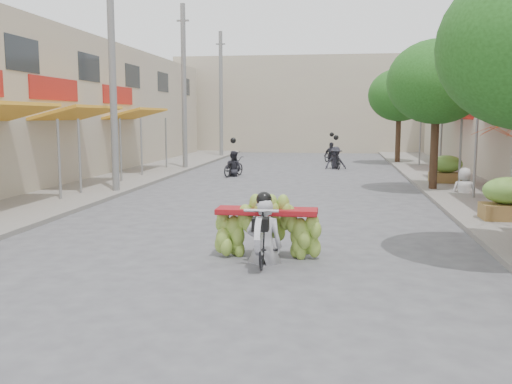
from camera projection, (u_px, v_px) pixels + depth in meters
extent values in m
plane|color=#57565C|center=(164.00, 332.00, 6.97)|extent=(120.00, 120.00, 0.00)
cube|color=gray|center=(107.00, 181.00, 22.66)|extent=(4.00, 60.00, 0.12)
cube|color=gray|center=(473.00, 187.00, 20.71)|extent=(4.00, 60.00, 0.12)
cylinder|color=slate|center=(59.00, 161.00, 17.30)|extent=(0.08, 0.08, 2.55)
cube|color=orange|center=(79.00, 113.00, 20.36)|extent=(1.77, 4.00, 0.53)
cylinder|color=slate|center=(80.00, 158.00, 18.67)|extent=(0.08, 0.08, 2.55)
cylinder|color=slate|center=(121.00, 151.00, 22.20)|extent=(0.08, 0.08, 2.55)
cube|color=#A91C16|center=(54.00, 89.00, 20.37)|extent=(0.10, 3.50, 0.80)
cube|color=orange|center=(137.00, 114.00, 26.25)|extent=(1.77, 4.00, 0.53)
cylinder|color=slate|center=(141.00, 148.00, 24.56)|extent=(0.08, 0.08, 2.55)
cylinder|color=slate|center=(166.00, 144.00, 28.09)|extent=(0.08, 0.08, 2.55)
cube|color=#A91C16|center=(118.00, 95.00, 26.26)|extent=(0.10, 3.50, 0.80)
cube|color=#1E2328|center=(22.00, 54.00, 18.28)|extent=(0.08, 2.00, 1.10)
cube|color=#1E2328|center=(89.00, 68.00, 23.18)|extent=(0.08, 2.00, 1.10)
cube|color=#1E2328|center=(132.00, 76.00, 28.09)|extent=(0.08, 2.00, 1.10)
cube|color=#1E2328|center=(163.00, 82.00, 33.00)|extent=(0.08, 2.00, 1.10)
cube|color=#1E2328|center=(185.00, 87.00, 37.91)|extent=(0.08, 2.00, 1.10)
cylinder|color=slate|center=(512.00, 172.00, 13.87)|extent=(0.08, 0.08, 2.55)
cylinder|color=slate|center=(475.00, 160.00, 17.60)|extent=(0.08, 0.08, 2.55)
cube|color=red|center=(474.00, 113.00, 21.32)|extent=(1.77, 4.20, 0.53)
cylinder|color=slate|center=(460.00, 156.00, 19.76)|extent=(0.08, 0.08, 2.55)
cylinder|color=slate|center=(441.00, 149.00, 23.49)|extent=(0.08, 0.08, 2.55)
cube|color=red|center=(444.00, 114.00, 27.21)|extent=(1.77, 4.20, 0.53)
cylinder|color=slate|center=(432.00, 147.00, 25.65)|extent=(0.08, 0.08, 2.55)
cylinder|color=slate|center=(420.00, 143.00, 29.38)|extent=(0.08, 0.08, 2.55)
cube|color=#B3A58D|center=(311.00, 105.00, 43.81)|extent=(20.00, 6.00, 7.00)
cylinder|color=slate|center=(113.00, 75.00, 18.97)|extent=(0.24, 0.24, 8.00)
cylinder|color=slate|center=(184.00, 88.00, 27.81)|extent=(0.24, 0.24, 8.00)
cube|color=slate|center=(183.00, 21.00, 27.39)|extent=(0.60, 0.08, 0.08)
cylinder|color=slate|center=(221.00, 95.00, 36.64)|extent=(0.24, 0.24, 8.00)
cube|color=slate|center=(221.00, 44.00, 36.22)|extent=(0.60, 0.08, 0.08)
cylinder|color=#3A2719|center=(434.00, 146.00, 19.75)|extent=(0.28, 0.28, 3.20)
ellipsoid|color=#225B1B|center=(437.00, 82.00, 19.46)|extent=(3.40, 3.40, 2.90)
cylinder|color=#3A2719|center=(398.00, 135.00, 31.53)|extent=(0.28, 0.28, 3.20)
ellipsoid|color=#225B1B|center=(399.00, 95.00, 31.24)|extent=(3.40, 3.40, 2.90)
cube|color=olive|center=(507.00, 209.00, 13.91)|extent=(1.20, 0.80, 0.50)
ellipsoid|color=#68A03C|center=(508.00, 186.00, 13.83)|extent=(1.20, 0.88, 0.66)
cube|color=olive|center=(446.00, 176.00, 21.76)|extent=(1.20, 0.80, 0.50)
ellipsoid|color=#68A03C|center=(447.00, 161.00, 21.68)|extent=(1.20, 0.88, 0.66)
imported|color=black|center=(265.00, 232.00, 10.25)|extent=(0.60, 1.89, 1.10)
cylinder|color=silver|center=(260.00, 236.00, 9.61)|extent=(0.10, 0.66, 0.66)
cube|color=black|center=(260.00, 224.00, 9.68)|extent=(0.28, 0.22, 0.22)
cylinder|color=silver|center=(261.00, 211.00, 9.75)|extent=(0.60, 0.05, 0.05)
cube|color=maroon|center=(267.00, 211.00, 10.55)|extent=(1.87, 0.55, 0.10)
imported|color=#B5B5BD|center=(264.00, 197.00, 10.12)|extent=(0.64, 0.48, 1.78)
sphere|color=black|center=(264.00, 149.00, 9.98)|extent=(0.28, 0.28, 0.28)
imported|color=silver|center=(465.00, 168.00, 18.80)|extent=(0.85, 0.54, 1.66)
imported|color=black|center=(233.00, 167.00, 25.12)|extent=(1.02, 1.62, 0.86)
imported|color=#26262D|center=(233.00, 151.00, 25.03)|extent=(0.90, 0.71, 1.65)
sphere|color=black|center=(233.00, 140.00, 24.97)|extent=(0.26, 0.26, 0.26)
imported|color=black|center=(336.00, 159.00, 28.69)|extent=(0.93, 1.74, 0.99)
imported|color=#26262D|center=(336.00, 147.00, 28.60)|extent=(1.17, 0.83, 1.65)
sphere|color=black|center=(336.00, 137.00, 28.54)|extent=(0.26, 0.26, 0.26)
imported|color=black|center=(331.00, 155.00, 33.46)|extent=(1.17, 1.50, 0.80)
imported|color=#26262D|center=(332.00, 142.00, 33.37)|extent=(1.11, 0.96, 1.65)
sphere|color=black|center=(332.00, 134.00, 33.31)|extent=(0.26, 0.26, 0.26)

